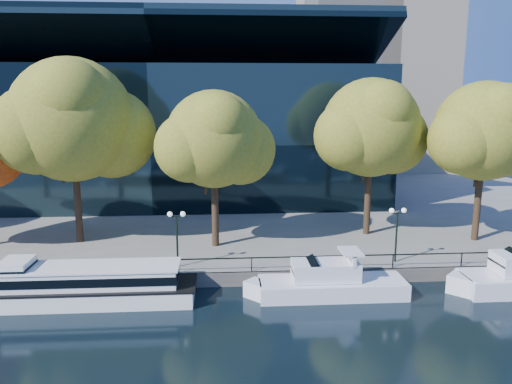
{
  "coord_description": "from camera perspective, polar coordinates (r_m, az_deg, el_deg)",
  "views": [
    {
      "loc": [
        3.02,
        -29.57,
        13.08
      ],
      "look_at": [
        5.63,
        8.0,
        5.65
      ],
      "focal_mm": 35.0,
      "sensor_mm": 36.0,
      "label": 1
    }
  ],
  "objects": [
    {
      "name": "ground",
      "position": [
        32.47,
        -9.2,
        -12.74
      ],
      "size": [
        160.0,
        160.0,
        0.0
      ],
      "primitive_type": "plane",
      "color": "black",
      "rests_on": "ground"
    },
    {
      "name": "promenade",
      "position": [
        67.2,
        -6.48,
        0.3
      ],
      "size": [
        90.0,
        67.08,
        1.0
      ],
      "color": "slate",
      "rests_on": "ground"
    },
    {
      "name": "railing",
      "position": [
        34.79,
        -8.82,
        -7.65
      ],
      "size": [
        88.2,
        0.08,
        0.99
      ],
      "color": "black",
      "rests_on": "promenade"
    },
    {
      "name": "convention_building",
      "position": [
        61.92,
        -10.55,
        6.74
      ],
      "size": [
        50.0,
        24.57,
        21.43
      ],
      "color": "black",
      "rests_on": "ground"
    },
    {
      "name": "tour_boat",
      "position": [
        34.05,
        -19.55,
        -9.87
      ],
      "size": [
        15.28,
        3.41,
        2.9
      ],
      "color": "white",
      "rests_on": "ground"
    },
    {
      "name": "cruiser_near",
      "position": [
        33.47,
        7.99,
        -10.18
      ],
      "size": [
        10.66,
        2.74,
        3.09
      ],
      "color": "white",
      "rests_on": "ground"
    },
    {
      "name": "tree_2",
      "position": [
        42.43,
        -20.04,
        7.47
      ],
      "size": [
        12.32,
        10.1,
        14.98
      ],
      "color": "black",
      "rests_on": "promenade"
    },
    {
      "name": "tree_3",
      "position": [
        39.08,
        -4.59,
        5.79
      ],
      "size": [
        9.53,
        7.81,
        12.42
      ],
      "color": "black",
      "rests_on": "promenade"
    },
    {
      "name": "tree_4",
      "position": [
        43.53,
        13.22,
        6.93
      ],
      "size": [
        10.41,
        8.53,
        13.43
      ],
      "color": "black",
      "rests_on": "promenade"
    },
    {
      "name": "tree_5",
      "position": [
        44.63,
        24.8,
        6.11
      ],
      "size": [
        10.05,
        8.24,
        13.14
      ],
      "color": "black",
      "rests_on": "promenade"
    },
    {
      "name": "lamp_1",
      "position": [
        35.41,
        -9.06,
        -3.87
      ],
      "size": [
        1.26,
        0.36,
        4.03
      ],
      "color": "black",
      "rests_on": "promenade"
    },
    {
      "name": "lamp_2",
      "position": [
        37.44,
        15.83,
        -3.33
      ],
      "size": [
        1.26,
        0.36,
        4.03
      ],
      "color": "black",
      "rests_on": "promenade"
    }
  ]
}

